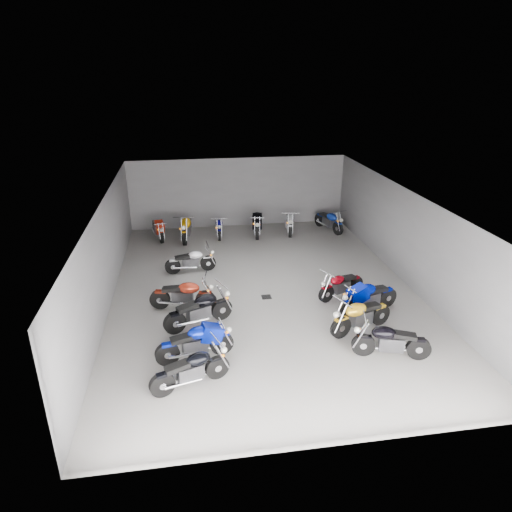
{
  "coord_description": "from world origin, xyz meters",
  "views": [
    {
      "loc": [
        -2.41,
        -13.64,
        7.03
      ],
      "look_at": [
        -0.16,
        0.67,
        1.0
      ],
      "focal_mm": 32.0,
      "sensor_mm": 36.0,
      "label": 1
    }
  ],
  "objects_px": {
    "motorcycle_left_d": "(183,295)",
    "motorcycle_right_d": "(341,285)",
    "motorcycle_right_a": "(390,341)",
    "motorcycle_left_b": "(196,342)",
    "motorcycle_back_d": "(257,223)",
    "drain_grate": "(266,297)",
    "motorcycle_back_f": "(329,221)",
    "motorcycle_left_a": "(191,369)",
    "motorcycle_back_a": "(158,228)",
    "motorcycle_right_c": "(368,297)",
    "motorcycle_back_b": "(186,227)",
    "motorcycle_left_f": "(191,261)",
    "motorcycle_left_c": "(199,310)",
    "motorcycle_right_b": "(361,316)",
    "motorcycle_back_e": "(290,222)",
    "motorcycle_back_c": "(219,226)"
  },
  "relations": [
    {
      "from": "motorcycle_left_c",
      "to": "motorcycle_back_d",
      "type": "height_order",
      "value": "motorcycle_back_d"
    },
    {
      "from": "motorcycle_left_d",
      "to": "motorcycle_back_a",
      "type": "bearing_deg",
      "value": -160.34
    },
    {
      "from": "motorcycle_right_b",
      "to": "motorcycle_back_f",
      "type": "height_order",
      "value": "motorcycle_right_b"
    },
    {
      "from": "drain_grate",
      "to": "motorcycle_right_d",
      "type": "height_order",
      "value": "motorcycle_right_d"
    },
    {
      "from": "motorcycle_left_d",
      "to": "motorcycle_right_a",
      "type": "distance_m",
      "value": 6.27
    },
    {
      "from": "motorcycle_left_c",
      "to": "motorcycle_back_b",
      "type": "height_order",
      "value": "motorcycle_back_b"
    },
    {
      "from": "motorcycle_right_c",
      "to": "motorcycle_back_b",
      "type": "distance_m",
      "value": 9.15
    },
    {
      "from": "motorcycle_left_b",
      "to": "motorcycle_back_a",
      "type": "bearing_deg",
      "value": 177.24
    },
    {
      "from": "motorcycle_right_d",
      "to": "motorcycle_left_d",
      "type": "bearing_deg",
      "value": 65.66
    },
    {
      "from": "motorcycle_back_b",
      "to": "motorcycle_back_c",
      "type": "xyz_separation_m",
      "value": [
        1.44,
        0.18,
        -0.1
      ]
    },
    {
      "from": "motorcycle_right_a",
      "to": "motorcycle_back_e",
      "type": "height_order",
      "value": "motorcycle_back_e"
    },
    {
      "from": "motorcycle_back_c",
      "to": "motorcycle_back_b",
      "type": "bearing_deg",
      "value": 10.66
    },
    {
      "from": "motorcycle_left_a",
      "to": "motorcycle_back_a",
      "type": "relative_size",
      "value": 1.0
    },
    {
      "from": "motorcycle_right_b",
      "to": "motorcycle_back_e",
      "type": "bearing_deg",
      "value": -19.66
    },
    {
      "from": "motorcycle_left_d",
      "to": "motorcycle_back_f",
      "type": "distance_m",
      "value": 9.28
    },
    {
      "from": "drain_grate",
      "to": "motorcycle_right_b",
      "type": "height_order",
      "value": "motorcycle_right_b"
    },
    {
      "from": "drain_grate",
      "to": "motorcycle_left_c",
      "type": "distance_m",
      "value": 2.71
    },
    {
      "from": "motorcycle_back_c",
      "to": "motorcycle_left_c",
      "type": "bearing_deg",
      "value": 84.67
    },
    {
      "from": "motorcycle_left_b",
      "to": "motorcycle_left_d",
      "type": "distance_m",
      "value": 2.74
    },
    {
      "from": "motorcycle_right_d",
      "to": "motorcycle_back_a",
      "type": "bearing_deg",
      "value": 18.53
    },
    {
      "from": "motorcycle_left_a",
      "to": "motorcycle_back_c",
      "type": "distance_m",
      "value": 10.42
    },
    {
      "from": "motorcycle_left_d",
      "to": "motorcycle_right_a",
      "type": "bearing_deg",
      "value": 67.67
    },
    {
      "from": "motorcycle_left_f",
      "to": "motorcycle_right_a",
      "type": "bearing_deg",
      "value": 33.4
    },
    {
      "from": "motorcycle_left_b",
      "to": "motorcycle_left_f",
      "type": "distance_m",
      "value": 5.49
    },
    {
      "from": "motorcycle_left_b",
      "to": "motorcycle_back_d",
      "type": "bearing_deg",
      "value": 150.74
    },
    {
      "from": "motorcycle_left_c",
      "to": "motorcycle_back_f",
      "type": "relative_size",
      "value": 1.05
    },
    {
      "from": "motorcycle_back_a",
      "to": "motorcycle_back_e",
      "type": "bearing_deg",
      "value": 165.39
    },
    {
      "from": "motorcycle_left_d",
      "to": "motorcycle_right_a",
      "type": "height_order",
      "value": "motorcycle_left_d"
    },
    {
      "from": "motorcycle_right_a",
      "to": "motorcycle_right_b",
      "type": "bearing_deg",
      "value": 28.62
    },
    {
      "from": "motorcycle_left_b",
      "to": "motorcycle_back_f",
      "type": "xyz_separation_m",
      "value": [
        6.4,
        9.15,
        -0.01
      ]
    },
    {
      "from": "motorcycle_back_f",
      "to": "motorcycle_left_f",
      "type": "bearing_deg",
      "value": 10.21
    },
    {
      "from": "motorcycle_right_c",
      "to": "motorcycle_back_c",
      "type": "height_order",
      "value": "motorcycle_right_c"
    },
    {
      "from": "motorcycle_back_e",
      "to": "motorcycle_back_f",
      "type": "xyz_separation_m",
      "value": [
        1.84,
        -0.08,
        -0.01
      ]
    },
    {
      "from": "motorcycle_right_b",
      "to": "motorcycle_back_a",
      "type": "distance_m",
      "value": 10.56
    },
    {
      "from": "motorcycle_left_a",
      "to": "motorcycle_left_c",
      "type": "bearing_deg",
      "value": 154.02
    },
    {
      "from": "motorcycle_right_a",
      "to": "motorcycle_back_b",
      "type": "distance_m",
      "value": 10.97
    },
    {
      "from": "motorcycle_back_b",
      "to": "motorcycle_back_f",
      "type": "bearing_deg",
      "value": -171.88
    },
    {
      "from": "motorcycle_left_f",
      "to": "motorcycle_back_a",
      "type": "relative_size",
      "value": 0.98
    },
    {
      "from": "drain_grate",
      "to": "motorcycle_right_a",
      "type": "relative_size",
      "value": 0.16
    },
    {
      "from": "drain_grate",
      "to": "motorcycle_right_b",
      "type": "distance_m",
      "value": 3.38
    },
    {
      "from": "motorcycle_left_a",
      "to": "motorcycle_right_b",
      "type": "distance_m",
      "value": 5.11
    },
    {
      "from": "drain_grate",
      "to": "motorcycle_back_d",
      "type": "distance_m",
      "value": 6.19
    },
    {
      "from": "motorcycle_right_c",
      "to": "motorcycle_right_a",
      "type": "bearing_deg",
      "value": 154.03
    },
    {
      "from": "motorcycle_left_d",
      "to": "motorcycle_right_d",
      "type": "distance_m",
      "value": 5.09
    },
    {
      "from": "drain_grate",
      "to": "motorcycle_right_d",
      "type": "distance_m",
      "value": 2.47
    },
    {
      "from": "motorcycle_back_b",
      "to": "motorcycle_back_e",
      "type": "height_order",
      "value": "motorcycle_back_b"
    },
    {
      "from": "motorcycle_back_f",
      "to": "motorcycle_right_c",
      "type": "bearing_deg",
      "value": 62.15
    },
    {
      "from": "motorcycle_left_a",
      "to": "motorcycle_right_d",
      "type": "height_order",
      "value": "motorcycle_left_a"
    },
    {
      "from": "motorcycle_left_b",
      "to": "motorcycle_left_d",
      "type": "relative_size",
      "value": 1.0
    },
    {
      "from": "drain_grate",
      "to": "motorcycle_back_f",
      "type": "relative_size",
      "value": 0.17
    }
  ]
}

